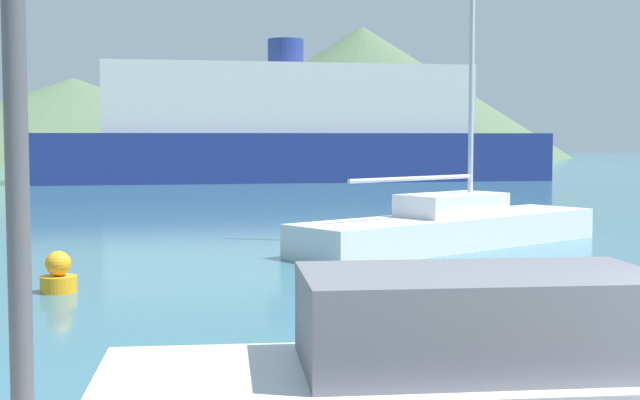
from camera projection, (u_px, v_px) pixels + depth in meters
motorboat_near at (636, 391)px, 7.45m from camera, size 8.74×3.06×2.02m
sailboat_inner at (452, 225)px, 20.65m from camera, size 8.54×5.42×10.62m
ferry_distant at (286, 130)px, 52.63m from camera, size 30.37×10.23×8.26m
buoy_marker at (58, 275)px, 14.66m from camera, size 0.60×0.60×0.69m
hill_central at (74, 119)px, 95.81m from camera, size 49.81×49.81×8.85m
hill_east at (362, 92)px, 113.66m from camera, size 52.40×52.40×16.57m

